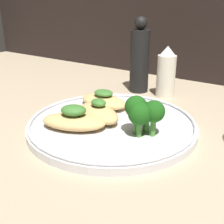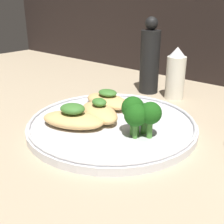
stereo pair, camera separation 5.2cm
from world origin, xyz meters
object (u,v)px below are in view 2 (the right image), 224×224
at_px(pepper_grinder, 150,59).
at_px(plate, 112,124).
at_px(broccoli_bunch, 140,113).
at_px(sauce_bottle, 174,74).

bearing_deg(pepper_grinder, plate, -72.02).
relative_size(broccoli_bunch, sauce_bottle, 0.54).
bearing_deg(plate, broccoli_bunch, -10.99).
distance_m(sauce_bottle, pepper_grinder, 0.08).
bearing_deg(plate, pepper_grinder, 107.98).
relative_size(plate, sauce_bottle, 2.52).
xyz_separation_m(plate, broccoli_bunch, (0.07, -0.01, 0.05)).
distance_m(broccoli_bunch, sauce_bottle, 0.26).
bearing_deg(sauce_bottle, plate, -89.02).
relative_size(plate, pepper_grinder, 1.66).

